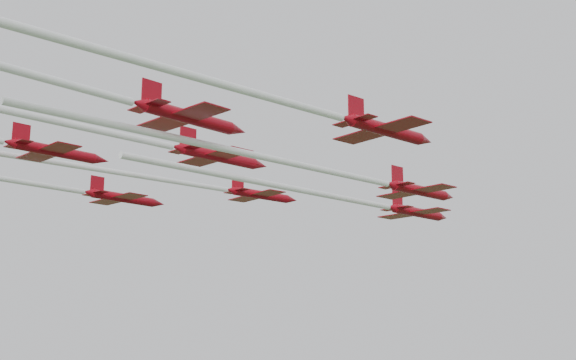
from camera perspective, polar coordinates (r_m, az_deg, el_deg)
The scene contains 6 objects.
jet_lead at distance 83.21m, azimuth 6.04°, elevation -1.76°, with size 16.45×46.34×2.77m.
jet_row2_left at distance 80.04m, azimuth -12.58°, elevation 0.48°, with size 24.87×63.64×2.57m.
jet_row2_right at distance 69.13m, azimuth 4.63°, elevation 0.41°, with size 17.80×48.04×2.61m.
jet_row3_mid at distance 67.23m, azimuth -13.10°, elevation 3.48°, with size 17.40×50.49×2.83m.
jet_row3_right at distance 46.83m, azimuth -5.01°, elevation 7.51°, with size 21.22×56.72×2.45m.
jet_row4_right at distance 52.14m, azimuth -15.70°, elevation 6.93°, with size 13.52×43.22×2.60m.
Camera 1 is at (38.56, -67.41, 44.69)m, focal length 45.00 mm.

